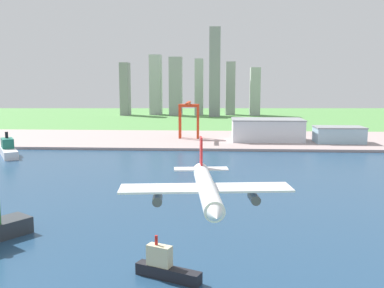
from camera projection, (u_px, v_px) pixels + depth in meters
ground_plane at (190, 182)px, 265.34m from camera, size 2400.00×2400.00×0.00m
water_bay at (183, 211)px, 206.04m from camera, size 840.00×360.00×0.15m
industrial_pier at (201, 139)px, 452.91m from camera, size 840.00×140.00×2.50m
airplane_landing at (206, 188)px, 103.62m from camera, size 42.61×45.21×14.04m
tugboat_small at (165, 267)px, 135.17m from camera, size 21.61×12.42×13.41m
ferry_boat at (8, 150)px, 358.32m from camera, size 33.64×45.68×19.49m
port_crane_red at (189, 112)px, 447.92m from camera, size 21.12×43.63×38.05m
warehouse_main at (267, 130)px, 433.74m from camera, size 70.70×39.09×21.71m
warehouse_annex at (339, 135)px, 418.93m from camera, size 46.37×27.02×15.60m
distant_skyline at (192, 85)px, 785.19m from camera, size 252.18×63.21×153.32m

